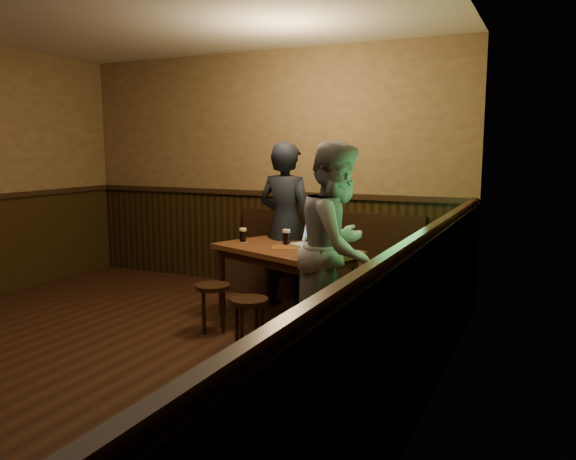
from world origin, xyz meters
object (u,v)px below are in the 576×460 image
at_px(stool_right, 249,309).
at_px(laptop, 309,240).
at_px(person_suit, 286,225).
at_px(pint_right, 309,245).
at_px(stool_left, 213,294).
at_px(pint_left, 243,235).
at_px(bench, 324,270).
at_px(person_grey, 338,248).
at_px(pint_mid, 286,237).
at_px(pub_table, 285,257).

xyz_separation_m(stool_right, laptop, (0.12, 0.98, 0.44)).
distance_m(laptop, person_suit, 0.51).
bearing_deg(pint_right, stool_left, -157.93).
distance_m(stool_left, pint_left, 0.78).
distance_m(bench, person_grey, 1.78).
bearing_deg(stool_right, pint_right, 64.90).
relative_size(person_suit, person_grey, 1.01).
relative_size(stool_left, person_grey, 0.25).
xyz_separation_m(pint_left, person_suit, (0.30, 0.39, 0.07)).
relative_size(pint_mid, pint_right, 0.94).
bearing_deg(person_suit, pint_left, 57.19).
height_order(bench, stool_left, bench).
bearing_deg(stool_left, person_suit, 75.76).
distance_m(stool_right, laptop, 1.08).
height_order(pint_left, laptop, laptop).
xyz_separation_m(stool_right, pint_mid, (-0.11, 0.94, 0.46)).
relative_size(bench, pint_mid, 14.26).
xyz_separation_m(pint_left, laptop, (0.69, 0.08, -0.01)).
bearing_deg(laptop, bench, 131.70).
height_order(pub_table, stool_left, pub_table).
bearing_deg(pint_right, stool_right, -115.10).
distance_m(bench, pint_mid, 1.01).
distance_m(pint_left, pint_right, 0.90).
distance_m(bench, stool_right, 1.82).
distance_m(stool_right, pint_mid, 1.05).
xyz_separation_m(bench, pint_mid, (-0.05, -0.88, 0.49)).
bearing_deg(person_suit, pint_right, 133.40).
relative_size(pub_table, pint_left, 10.72).
distance_m(pint_left, laptop, 0.69).
height_order(bench, pint_mid, bench).
height_order(bench, pub_table, bench).
height_order(bench, laptop, laptop).
height_order(stool_left, pint_left, pint_left).
bearing_deg(bench, person_suit, -112.40).
bearing_deg(person_suit, person_grey, 137.65).
xyz_separation_m(pub_table, laptop, (0.17, 0.16, 0.15)).
relative_size(pub_table, pint_right, 9.46).
xyz_separation_m(pint_left, pint_right, (0.85, -0.30, 0.01)).
xyz_separation_m(stool_left, pint_left, (-0.04, 0.63, 0.45)).
xyz_separation_m(bench, pint_right, (0.34, -1.22, 0.50)).
distance_m(stool_left, person_suit, 1.17).
height_order(pint_right, laptop, laptop).
relative_size(stool_right, pint_left, 3.00).
height_order(pint_left, pint_mid, pint_mid).
bearing_deg(pint_right, bench, 105.60).
height_order(stool_right, person_grey, person_grey).
distance_m(pint_left, person_grey, 1.39).
bearing_deg(person_grey, stool_right, 115.56).
xyz_separation_m(laptop, person_grey, (0.55, -0.70, 0.08)).
relative_size(bench, person_suit, 1.27).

